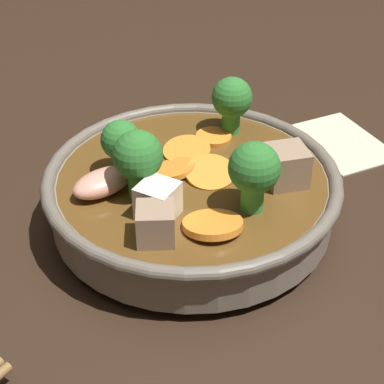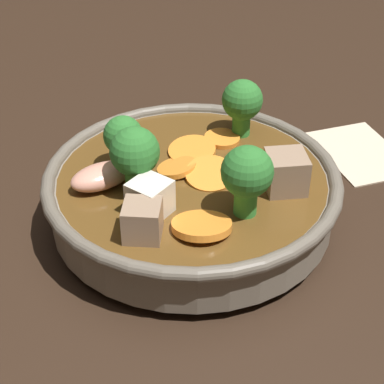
{
  "view_description": "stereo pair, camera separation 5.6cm",
  "coord_description": "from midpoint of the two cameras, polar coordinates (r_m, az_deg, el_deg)",
  "views": [
    {
      "loc": [
        -0.39,
        0.24,
        0.36
      ],
      "look_at": [
        0.0,
        0.0,
        0.03
      ],
      "focal_mm": 60.0,
      "sensor_mm": 36.0,
      "label": 1
    },
    {
      "loc": [
        -0.42,
        0.19,
        0.36
      ],
      "look_at": [
        0.0,
        0.0,
        0.03
      ],
      "focal_mm": 60.0,
      "sensor_mm": 36.0,
      "label": 2
    }
  ],
  "objects": [
    {
      "name": "ground_plane",
      "position": [
        0.58,
        -2.76,
        -2.81
      ],
      "size": [
        3.0,
        3.0,
        0.0
      ],
      "primitive_type": "plane",
      "color": "black"
    },
    {
      "name": "stirfry_bowl",
      "position": [
        0.56,
        -2.89,
        0.19
      ],
      "size": [
        0.26,
        0.26,
        0.11
      ],
      "color": "slate",
      "rests_on": "ground_plane"
    },
    {
      "name": "napkin",
      "position": [
        0.71,
        10.96,
        4.34
      ],
      "size": [
        0.12,
        0.09,
        0.0
      ],
      "color": "beige",
      "rests_on": "ground_plane"
    }
  ]
}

